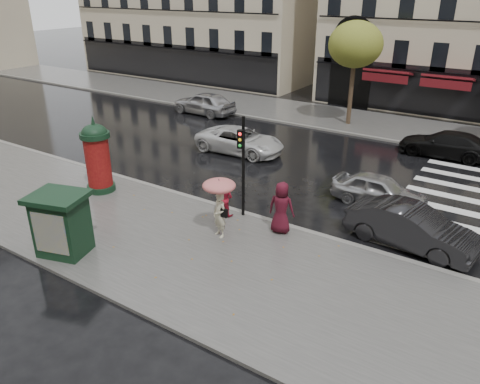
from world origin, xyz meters
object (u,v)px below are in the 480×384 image
Objects in this scene: morris_column at (97,155)px; car_white at (240,140)px; woman_umbrella at (219,198)px; traffic_light at (242,158)px; man_burgundy at (281,208)px; car_black at (446,144)px; car_far_silver at (204,103)px; car_silver at (379,190)px; newsstand at (62,223)px; car_darkgrey at (411,227)px; woman_red at (225,198)px.

car_white is at bearing 74.66° from morris_column.
traffic_light reaches higher than woman_umbrella.
man_burgundy reaches higher than car_white.
morris_column is 18.14m from car_black.
morris_column is 6.90m from traffic_light.
man_burgundy is 0.42× the size of car_far_silver.
car_black is (1.04, 8.02, 0.02)m from car_silver.
car_white is at bearing 94.22° from newsstand.
newsstand is 12.16m from car_darkgrey.
car_silver is (4.78, 4.58, -0.18)m from woman_red.
woman_red is at bearing -26.98° from car_black.
traffic_light is at bearing 111.00° from car_darkgrey.
car_darkgrey is (12.91, 2.85, -1.02)m from morris_column.
woman_umbrella is 6.90m from car_darkgrey.
woman_red is 0.37× the size of car_silver.
car_silver is at bearing 52.17° from newsstand.
woman_red is 8.01m from car_white.
traffic_light is (-0.21, 1.84, 0.94)m from woman_umbrella.
morris_column is (-6.09, -1.05, 0.92)m from woman_red.
newsstand is 0.46× the size of car_far_silver.
car_darkgrey is 0.96× the size of car_far_silver.
traffic_light reaches higher than car_white.
car_darkgrey is (2.04, -2.78, 0.08)m from car_silver.
woman_umbrella is at bearing -3.91° from morris_column.
traffic_light is (0.63, 0.32, 1.73)m from woman_red.
car_black is (4.98, 14.12, -0.94)m from woman_umbrella.
car_darkgrey is at bearing 3.11° from car_black.
woman_umbrella is 0.48× the size of car_far_silver.
newsstand is (-2.97, -5.40, 0.40)m from woman_red.
woman_umbrella is 2.08m from traffic_light.
car_black is 1.01× the size of car_far_silver.
woman_umbrella is 0.58× the size of car_silver.
morris_column is (-8.64, -1.05, 0.66)m from man_burgundy.
woman_umbrella is at bearing 148.33° from car_silver.
woman_umbrella reaches higher than newsstand.
car_darkgrey is 10.85m from car_black.
man_burgundy is at bearing 48.35° from car_far_silver.
newsstand is 20.04m from car_black.
morris_column is at bearing -3.82° from man_burgundy.
man_burgundy is 9.52m from car_white.
car_white is 11.20m from car_black.
man_burgundy is 0.91× the size of newsstand.
morris_column is at bearing 125.65° from newsstand.
car_far_silver is (-16.48, 0.00, 0.12)m from car_black.
woman_red is 0.74× the size of man_burgundy.
woman_red is at bearing -153.41° from car_white.
car_silver is (3.94, 6.10, -0.96)m from woman_umbrella.
car_silver is 17.40m from car_far_silver.
morris_column is at bearing 110.00° from car_darkgrey.
car_far_silver reaches higher than car_black.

